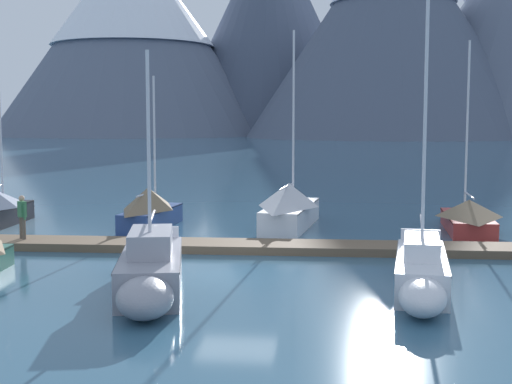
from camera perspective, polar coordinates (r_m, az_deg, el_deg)
The scene contains 11 objects.
ground_plane at distance 22.73m, azimuth -1.57°, elevation -6.58°, with size 700.00×700.00×0.00m, color #335B75.
mountain_west_summit at distance 223.49m, azimuth -9.89°, elevation 12.91°, with size 84.77×84.77×60.67m.
mountain_central_massif at distance 232.38m, azimuth 1.16°, elevation 13.44°, with size 66.37×66.37×69.22m.
mountain_shoulder_ridge at distance 198.70m, azimuth 10.95°, elevation 13.41°, with size 79.23×79.23×59.97m.
dock at distance 26.59m, azimuth -0.45°, elevation -4.42°, with size 28.29×2.46×0.30m.
sailboat_mid_dock_port at distance 32.30m, azimuth -8.42°, elevation -1.30°, with size 2.06×5.76×6.85m.
sailboat_mid_dock_starboard at distance 20.12m, azimuth -8.53°, elevation -6.29°, with size 2.88×7.01×6.80m.
sailboat_far_berth at distance 32.24m, azimuth 2.86°, elevation -1.11°, with size 2.62×7.58×8.91m.
sailboat_outer_slip at distance 20.63m, azimuth 13.21°, elevation -6.27°, with size 2.07×6.92×8.72m.
sailboat_end_of_dock at distance 32.49m, azimuth 16.66°, elevation -1.82°, with size 2.27×6.41×8.37m.
person_on_dock at distance 28.67m, azimuth -18.35°, elevation -1.71°, with size 0.45×0.44×1.69m.
Camera 1 is at (2.91, -22.00, 4.92)m, focal length 49.58 mm.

